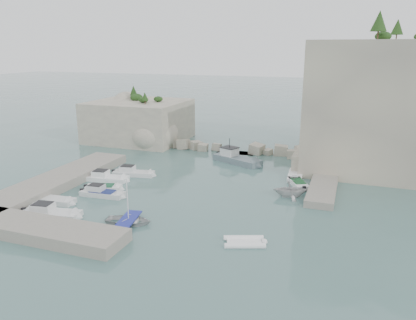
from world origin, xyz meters
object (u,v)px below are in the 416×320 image
(motorboat_d, at_px, (103,196))
(tender_east_d, at_px, (310,172))
(motorboat_e, at_px, (58,203))
(motorboat_f, at_px, (52,216))
(motorboat_c, at_px, (104,190))
(inflatable_dinghy, at_px, (244,244))
(tender_east_c, at_px, (295,178))
(tender_east_b, at_px, (298,186))
(motorboat_a, at_px, (134,175))
(motorboat_b, at_px, (107,180))
(rowboat, at_px, (129,224))
(tender_east_a, at_px, (290,196))
(work_boat, at_px, (237,163))

(motorboat_d, xyz_separation_m, tender_east_d, (20.96, 17.38, 0.00))
(motorboat_e, bearing_deg, motorboat_f, -62.42)
(motorboat_c, bearing_deg, inflatable_dinghy, -39.70)
(motorboat_c, distance_m, tender_east_c, 23.92)
(motorboat_f, relative_size, tender_east_b, 1.44)
(motorboat_d, height_order, inflatable_dinghy, motorboat_d)
(motorboat_a, height_order, motorboat_f, same)
(motorboat_b, xyz_separation_m, tender_east_c, (22.09, 9.27, 0.00))
(motorboat_f, xyz_separation_m, rowboat, (8.09, 1.05, 0.00))
(motorboat_c, bearing_deg, tender_east_a, -3.94)
(motorboat_c, relative_size, motorboat_d, 0.82)
(motorboat_b, xyz_separation_m, tender_east_a, (22.53, 2.09, 0.00))
(motorboat_b, bearing_deg, work_boat, 37.59)
(motorboat_a, bearing_deg, tender_east_b, -1.67)
(motorboat_b, xyz_separation_m, rowboat, (9.29, -10.44, 0.00))
(tender_east_b, bearing_deg, motorboat_b, 79.16)
(tender_east_c, bearing_deg, motorboat_a, 102.96)
(motorboat_f, height_order, tender_east_b, motorboat_f)
(tender_east_c, bearing_deg, inflatable_dinghy, 171.42)
(motorboat_f, height_order, rowboat, motorboat_f)
(tender_east_a, bearing_deg, tender_east_c, -14.15)
(rowboat, relative_size, tender_east_c, 0.80)
(motorboat_a, relative_size, inflatable_dinghy, 1.55)
(tender_east_b, height_order, work_boat, work_boat)
(rowboat, height_order, work_boat, work_boat)
(motorboat_c, xyz_separation_m, inflatable_dinghy, (18.98, -7.52, 0.00))
(motorboat_c, relative_size, motorboat_e, 1.13)
(motorboat_d, relative_size, tender_east_d, 1.08)
(motorboat_b, relative_size, motorboat_e, 1.46)
(tender_east_a, bearing_deg, motorboat_a, 69.77)
(motorboat_b, bearing_deg, motorboat_e, -102.03)
(motorboat_a, height_order, tender_east_b, motorboat_a)
(tender_east_c, height_order, work_boat, work_boat)
(tender_east_a, distance_m, work_boat, 14.75)
(tender_east_b, bearing_deg, work_boat, 27.24)
(tender_east_d, bearing_deg, inflatable_dinghy, -175.15)
(motorboat_c, height_order, tender_east_b, same)
(rowboat, bearing_deg, motorboat_c, 35.65)
(tender_east_a, relative_size, tender_east_c, 0.68)
(tender_east_a, relative_size, tender_east_b, 0.84)
(motorboat_f, height_order, inflatable_dinghy, motorboat_f)
(motorboat_a, height_order, motorboat_c, motorboat_a)
(motorboat_d, height_order, tender_east_d, tender_east_d)
(tender_east_d, bearing_deg, motorboat_f, 149.08)
(motorboat_a, xyz_separation_m, motorboat_c, (-0.43, -6.18, 0.00))
(motorboat_e, bearing_deg, inflatable_dinghy, -8.42)
(motorboat_a, height_order, motorboat_d, same)
(motorboat_a, distance_m, tender_east_b, 21.03)
(motorboat_f, distance_m, tender_east_d, 32.83)
(motorboat_b, height_order, work_boat, work_boat)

